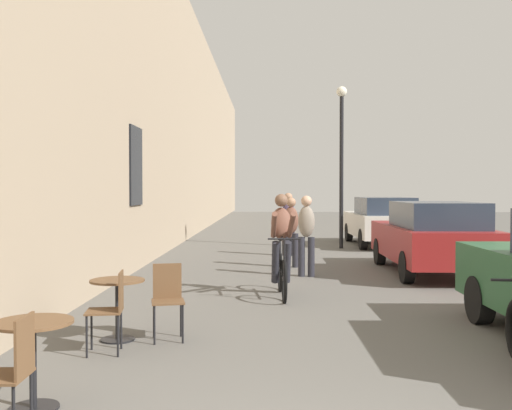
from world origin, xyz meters
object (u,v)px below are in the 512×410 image
(cafe_chair_mid_toward_street, at_px, (168,296))
(pedestrian_near, at_px, (306,231))
(parked_car_third, at_px, (382,221))
(cafe_table_near, at_px, (33,345))
(parked_car_second, at_px, (432,236))
(pedestrian_mid, at_px, (291,228))
(cafe_table_mid, at_px, (117,296))
(cafe_chair_mid_toward_wall, at_px, (111,306))
(street_lamp, at_px, (341,146))
(cafe_chair_near_toward_street, at_px, (10,368))
(pedestrian_far, at_px, (288,220))
(cyclist_on_bicycle, at_px, (282,247))

(cafe_chair_mid_toward_street, relative_size, pedestrian_near, 0.54)
(parked_car_third, bearing_deg, pedestrian_near, -112.84)
(cafe_table_near, height_order, parked_car_second, parked_car_second)
(pedestrian_mid, distance_m, parked_car_third, 6.12)
(cafe_table_mid, relative_size, cafe_chair_mid_toward_street, 0.81)
(cafe_chair_mid_toward_street, bearing_deg, pedestrian_mid, 75.25)
(cafe_table_mid, height_order, cafe_chair_mid_toward_street, cafe_chair_mid_toward_street)
(pedestrian_mid, bearing_deg, cafe_chair_mid_toward_wall, -107.29)
(parked_car_second, height_order, parked_car_third, parked_car_third)
(cafe_chair_mid_toward_street, bearing_deg, street_lamp, 72.66)
(pedestrian_near, bearing_deg, cafe_table_mid, -116.37)
(cafe_chair_mid_toward_street, distance_m, parked_car_second, 7.23)
(cafe_chair_mid_toward_street, relative_size, parked_car_second, 0.21)
(cafe_chair_mid_toward_wall, bearing_deg, cafe_chair_near_toward_street, -93.00)
(cafe_chair_near_toward_street, height_order, parked_car_second, parked_car_second)
(pedestrian_near, height_order, pedestrian_far, pedestrian_far)
(cafe_chair_mid_toward_wall, xyz_separation_m, street_lamp, (3.92, 11.56, 2.59))
(cafe_chair_mid_toward_street, bearing_deg, cyclist_on_bicycle, 64.19)
(cafe_chair_mid_toward_street, height_order, cyclist_on_bicycle, cyclist_on_bicycle)
(cyclist_on_bicycle, distance_m, parked_car_third, 9.50)
(cafe_table_mid, xyz_separation_m, cafe_chair_mid_toward_street, (0.58, 0.07, -0.00))
(cafe_chair_near_toward_street, xyz_separation_m, pedestrian_near, (2.61, 7.97, 0.42))
(cafe_table_near, bearing_deg, pedestrian_mid, 74.62)
(pedestrian_far, xyz_separation_m, street_lamp, (1.67, 2.03, 2.15))
(cafe_chair_near_toward_street, bearing_deg, cafe_chair_mid_toward_wall, 87.00)
(cafe_chair_near_toward_street, xyz_separation_m, street_lamp, (4.04, 13.81, 2.59))
(cafe_table_mid, relative_size, cyclist_on_bicycle, 0.41)
(parked_car_second, bearing_deg, pedestrian_far, 130.72)
(pedestrian_mid, bearing_deg, street_lamp, 68.94)
(cafe_table_near, height_order, parked_car_third, parked_car_third)
(cafe_table_mid, distance_m, pedestrian_mid, 7.02)
(pedestrian_far, bearing_deg, cafe_chair_mid_toward_wall, -103.29)
(cafe_chair_mid_toward_wall, bearing_deg, parked_car_third, 66.85)
(cafe_table_mid, bearing_deg, pedestrian_far, 75.48)
(cafe_chair_mid_toward_street, distance_m, pedestrian_mid, 6.78)
(cafe_chair_near_toward_street, xyz_separation_m, cafe_table_mid, (0.04, 2.79, 0.00))
(pedestrian_far, xyz_separation_m, parked_car_second, (2.91, -3.38, -0.16))
(cafe_table_mid, relative_size, pedestrian_far, 0.42)
(cafe_chair_mid_toward_street, distance_m, cafe_chair_mid_toward_wall, 0.80)
(cafe_chair_mid_toward_street, distance_m, pedestrian_far, 9.09)
(cafe_table_near, relative_size, cafe_chair_near_toward_street, 0.81)
(cafe_chair_mid_toward_street, xyz_separation_m, parked_car_second, (4.65, 5.53, 0.27))
(cyclist_on_bicycle, distance_m, street_lamp, 8.55)
(cafe_chair_mid_toward_street, distance_m, cyclist_on_bicycle, 3.29)
(cafe_chair_near_toward_street, bearing_deg, pedestrian_near, 71.88)
(street_lamp, relative_size, parked_car_second, 1.14)
(cafe_chair_mid_toward_wall, bearing_deg, pedestrian_mid, 72.71)
(pedestrian_mid, bearing_deg, parked_car_second, -19.05)
(parked_car_third, bearing_deg, street_lamp, -147.76)
(cyclist_on_bicycle, bearing_deg, parked_car_second, 38.70)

